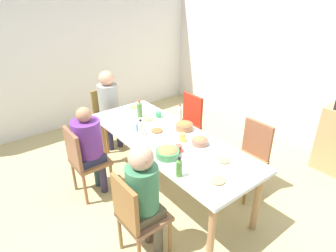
% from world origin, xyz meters
% --- Properties ---
extents(ground_plane, '(6.17, 6.17, 0.00)m').
position_xyz_m(ground_plane, '(0.00, 0.00, 0.00)').
color(ground_plane, tan).
extents(wall_back, '(5.38, 0.12, 2.60)m').
position_xyz_m(wall_back, '(0.00, 2.43, 1.30)').
color(wall_back, silver).
rests_on(wall_back, ground_plane).
extents(wall_left, '(0.12, 4.98, 2.60)m').
position_xyz_m(wall_left, '(-2.63, 0.00, 1.30)').
color(wall_left, silver).
rests_on(wall_left, ground_plane).
extents(dining_table, '(2.27, 0.86, 0.76)m').
position_xyz_m(dining_table, '(0.00, 0.00, 0.68)').
color(dining_table, white).
rests_on(dining_table, ground_plane).
extents(chair_0, '(0.40, 0.40, 0.90)m').
position_xyz_m(chair_0, '(-1.52, 0.00, 0.51)').
color(chair_0, olive).
rests_on(chair_0, ground_plane).
extents(person_0, '(0.30, 0.30, 1.22)m').
position_xyz_m(person_0, '(-1.43, 0.00, 0.73)').
color(person_0, '#2D2C4C').
rests_on(person_0, ground_plane).
extents(chair_1, '(0.40, 0.40, 0.90)m').
position_xyz_m(chair_1, '(0.57, 0.81, 0.51)').
color(chair_1, olive).
rests_on(chair_1, ground_plane).
extents(chair_2, '(0.40, 0.40, 0.90)m').
position_xyz_m(chair_2, '(-0.57, 0.81, 0.51)').
color(chair_2, '#B42E1D').
rests_on(chair_2, ground_plane).
extents(chair_3, '(0.40, 0.40, 0.90)m').
position_xyz_m(chair_3, '(-0.57, -0.81, 0.51)').
color(chair_3, brown).
rests_on(chair_3, ground_plane).
extents(person_3, '(0.33, 0.33, 1.14)m').
position_xyz_m(person_3, '(-0.57, -0.72, 0.69)').
color(person_3, '#263C42').
rests_on(person_3, ground_plane).
extents(chair_4, '(0.40, 0.40, 0.90)m').
position_xyz_m(chair_4, '(0.57, -0.81, 0.51)').
color(chair_4, brown).
rests_on(chair_4, ground_plane).
extents(person_4, '(0.30, 0.30, 1.18)m').
position_xyz_m(person_4, '(0.57, -0.72, 0.71)').
color(person_4, brown).
rests_on(person_4, ground_plane).
extents(plate_0, '(0.26, 0.26, 0.04)m').
position_xyz_m(plate_0, '(-0.95, 0.16, 0.78)').
color(plate_0, white).
rests_on(plate_0, dining_table).
extents(plate_1, '(0.25, 0.25, 0.04)m').
position_xyz_m(plate_1, '(0.91, -0.16, 0.78)').
color(plate_1, silver).
rests_on(plate_1, dining_table).
extents(plate_2, '(0.26, 0.26, 0.04)m').
position_xyz_m(plate_2, '(-0.19, -0.02, 0.78)').
color(plate_2, white).
rests_on(plate_2, dining_table).
extents(plate_3, '(0.26, 0.26, 0.04)m').
position_xyz_m(plate_3, '(-0.52, 0.08, 0.78)').
color(plate_3, silver).
rests_on(plate_3, dining_table).
extents(plate_4, '(0.21, 0.21, 0.04)m').
position_xyz_m(plate_4, '(0.74, 0.12, 0.78)').
color(plate_4, silver).
rests_on(plate_4, dining_table).
extents(bowl_0, '(0.24, 0.24, 0.09)m').
position_xyz_m(bowl_0, '(0.30, -0.25, 0.81)').
color(bowl_0, '#42824B').
rests_on(bowl_0, dining_table).
extents(bowl_1, '(0.18, 0.18, 0.08)m').
position_xyz_m(bowl_1, '(0.33, 0.18, 0.80)').
color(bowl_1, '#906350').
rests_on(bowl_1, dining_table).
extents(bowl_2, '(0.21, 0.21, 0.10)m').
position_xyz_m(bowl_2, '(-0.04, 0.27, 0.81)').
color(bowl_2, '#98603F').
rests_on(bowl_2, dining_table).
extents(cup_0, '(0.12, 0.08, 0.07)m').
position_xyz_m(cup_0, '(-0.51, 0.25, 0.80)').
color(cup_0, '#3E965E').
rests_on(cup_0, dining_table).
extents(cup_1, '(0.12, 0.09, 0.08)m').
position_xyz_m(cup_1, '(-0.35, -0.15, 0.80)').
color(cup_1, '#375CA1').
rests_on(cup_1, dining_table).
extents(cup_2, '(0.11, 0.08, 0.07)m').
position_xyz_m(cup_2, '(0.30, -0.09, 0.80)').
color(cup_2, '#CB4D3B').
rests_on(cup_2, dining_table).
extents(cup_3, '(0.11, 0.07, 0.09)m').
position_xyz_m(cup_3, '(0.16, 0.08, 0.81)').
color(cup_3, '#E1C253').
rests_on(cup_3, dining_table).
extents(bottle_0, '(0.06, 0.06, 0.20)m').
position_xyz_m(bottle_0, '(0.63, -0.37, 0.85)').
color(bottle_0, '#4E8535').
rests_on(bottle_0, dining_table).
extents(bottle_1, '(0.05, 0.05, 0.24)m').
position_xyz_m(bottle_1, '(-0.22, 0.36, 0.88)').
color(bottle_1, silver).
rests_on(bottle_1, dining_table).
extents(bottle_2, '(0.07, 0.07, 0.24)m').
position_xyz_m(bottle_2, '(-0.65, 0.05, 0.87)').
color(bottle_2, '#497839').
rests_on(bottle_2, dining_table).
extents(bottle_3, '(0.07, 0.07, 0.20)m').
position_xyz_m(bottle_3, '(-0.25, -0.20, 0.85)').
color(bottle_3, beige).
rests_on(bottle_3, dining_table).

